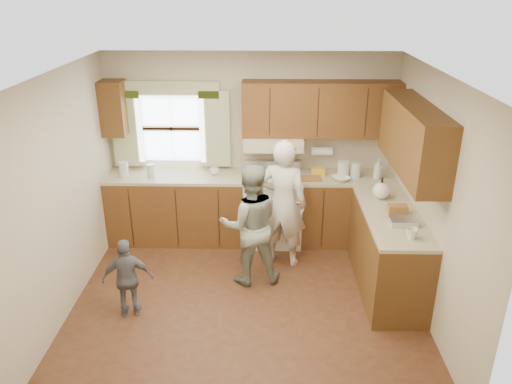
{
  "coord_description": "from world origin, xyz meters",
  "views": [
    {
      "loc": [
        0.21,
        -4.67,
        3.3
      ],
      "look_at": [
        0.1,
        0.4,
        1.15
      ],
      "focal_mm": 35.0,
      "sensor_mm": 36.0,
      "label": 1
    }
  ],
  "objects_px": {
    "stove": "(272,209)",
    "woman_right": "(250,225)",
    "child": "(128,278)",
    "woman_left": "(283,204)"
  },
  "relations": [
    {
      "from": "stove",
      "to": "woman_left",
      "type": "relative_size",
      "value": 0.66
    },
    {
      "from": "woman_right",
      "to": "child",
      "type": "xyz_separation_m",
      "value": [
        -1.26,
        -0.7,
        -0.29
      ]
    },
    {
      "from": "stove",
      "to": "woman_right",
      "type": "bearing_deg",
      "value": -104.81
    },
    {
      "from": "child",
      "to": "woman_left",
      "type": "bearing_deg",
      "value": -154.11
    },
    {
      "from": "woman_right",
      "to": "stove",
      "type": "bearing_deg",
      "value": -114.72
    },
    {
      "from": "stove",
      "to": "child",
      "type": "distance_m",
      "value": 2.29
    },
    {
      "from": "woman_right",
      "to": "child",
      "type": "height_order",
      "value": "woman_right"
    },
    {
      "from": "woman_left",
      "to": "woman_right",
      "type": "bearing_deg",
      "value": 65.11
    },
    {
      "from": "stove",
      "to": "woman_left",
      "type": "height_order",
      "value": "woman_left"
    },
    {
      "from": "stove",
      "to": "woman_right",
      "type": "xyz_separation_m",
      "value": [
        -0.27,
        -1.01,
        0.27
      ]
    }
  ]
}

